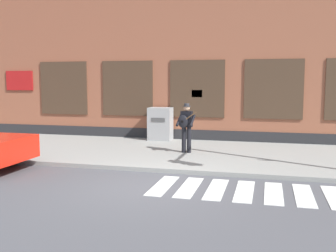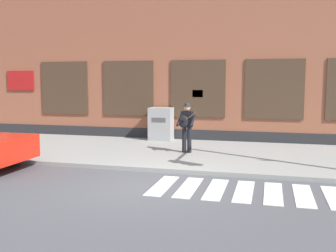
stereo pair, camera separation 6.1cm
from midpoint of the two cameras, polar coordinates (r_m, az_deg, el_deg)
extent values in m
plane|color=#4C4C51|center=(9.92, -3.38, -8.71)|extent=(160.00, 160.00, 0.00)
cube|color=gray|center=(13.93, 2.00, -3.95)|extent=(28.00, 5.66, 0.13)
cube|color=#99563D|center=(18.49, 5.33, 10.93)|extent=(28.00, 4.00, 8.03)
cube|color=#28282B|center=(16.62, 4.09, -1.50)|extent=(28.00, 0.04, 0.55)
cube|color=#473323|center=(18.55, -14.97, 5.34)|extent=(2.29, 0.06, 2.37)
cube|color=black|center=(18.54, -14.99, 5.34)|extent=(2.17, 0.03, 2.25)
cube|color=#473323|center=(17.26, -6.00, 5.45)|extent=(2.29, 0.06, 2.37)
cube|color=black|center=(17.25, -6.01, 5.45)|extent=(2.17, 0.03, 2.25)
cube|color=#473323|center=(16.44, 4.14, 5.41)|extent=(2.29, 0.06, 2.37)
cube|color=black|center=(16.43, 4.13, 5.41)|extent=(2.17, 0.03, 2.25)
cube|color=#473323|center=(16.18, 14.95, 5.19)|extent=(2.29, 0.06, 2.37)
cube|color=black|center=(16.17, 14.95, 5.19)|extent=(2.17, 0.03, 2.25)
cube|color=red|center=(19.76, -20.84, 6.18)|extent=(1.40, 0.04, 0.90)
cube|color=yellow|center=(16.43, 4.12, 4.71)|extent=(0.44, 0.02, 0.30)
cube|color=silver|center=(9.94, -0.92, -8.63)|extent=(0.42, 1.90, 0.01)
cube|color=silver|center=(9.79, 2.91, -8.87)|extent=(0.42, 1.90, 0.01)
cube|color=silver|center=(9.68, 6.85, -9.09)|extent=(0.42, 1.90, 0.01)
cube|color=silver|center=(9.62, 10.86, -9.26)|extent=(0.42, 1.90, 0.01)
cube|color=silver|center=(9.61, 14.90, -9.39)|extent=(0.42, 1.90, 0.01)
cube|color=silver|center=(9.64, 18.94, -9.47)|extent=(0.42, 1.90, 0.01)
cube|color=silver|center=(9.72, 22.93, -9.51)|extent=(0.42, 1.90, 0.01)
cube|color=silver|center=(12.31, -19.31, -2.55)|extent=(0.06, 0.24, 0.12)
cube|color=silver|center=(11.39, -22.52, -3.39)|extent=(0.06, 0.24, 0.12)
cylinder|color=black|center=(13.15, -21.86, -3.89)|extent=(0.66, 0.24, 0.66)
cylinder|color=black|center=(13.60, 2.94, -2.02)|extent=(0.15, 0.15, 0.90)
cylinder|color=black|center=(13.64, 2.19, -1.99)|extent=(0.15, 0.15, 0.90)
cube|color=black|center=(13.54, 2.59, 1.02)|extent=(0.40, 0.26, 0.55)
sphere|color=tan|center=(13.51, 2.60, 2.63)|extent=(0.22, 0.22, 0.22)
cylinder|color=#333338|center=(13.50, 2.60, 2.89)|extent=(0.28, 0.28, 0.02)
cylinder|color=#333338|center=(13.50, 2.60, 3.10)|extent=(0.18, 0.18, 0.09)
cylinder|color=black|center=(13.38, 3.44, 0.77)|extent=(0.14, 0.52, 0.39)
cylinder|color=black|center=(13.52, 1.49, 0.84)|extent=(0.14, 0.52, 0.39)
ellipsoid|color=black|center=(13.40, 2.03, 0.67)|extent=(0.37, 0.16, 0.44)
cylinder|color=black|center=(13.34, 1.95, 0.64)|extent=(0.09, 0.02, 0.09)
cylinder|color=brown|center=(13.28, 3.07, 1.39)|extent=(0.47, 0.08, 0.34)
cube|color=#9E9E9E|center=(16.46, -1.22, 0.32)|extent=(0.96, 0.69, 1.37)
cube|color=#4C4C4C|center=(16.10, -1.56, 0.91)|extent=(0.58, 0.02, 0.16)
camera|label=1|loc=(0.03, -90.15, -0.02)|focal=42.00mm
camera|label=2|loc=(0.03, 89.85, 0.02)|focal=42.00mm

